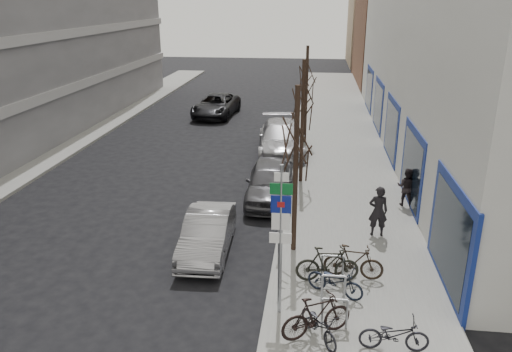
% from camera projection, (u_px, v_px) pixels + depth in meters
% --- Properties ---
extents(ground, '(120.00, 120.00, 0.00)m').
position_uv_depth(ground, '(190.00, 310.00, 13.37)').
color(ground, black).
rests_on(ground, ground).
extents(sidewalk_east, '(5.00, 70.00, 0.15)m').
position_uv_depth(sidewalk_east, '(343.00, 184.00, 22.19)').
color(sidewalk_east, slate).
rests_on(sidewalk_east, ground).
extents(sidewalk_west, '(3.00, 70.00, 0.15)m').
position_uv_depth(sidewalk_west, '(17.00, 171.00, 23.93)').
color(sidewalk_west, slate).
rests_on(sidewalk_west, ground).
extents(brick_building_far, '(12.00, 14.00, 8.00)m').
position_uv_depth(brick_building_far, '(421.00, 41.00, 47.97)').
color(brick_building_far, brown).
rests_on(brick_building_far, ground).
extents(tan_building_far, '(13.00, 12.00, 9.00)m').
position_uv_depth(tan_building_far, '(403.00, 27.00, 61.77)').
color(tan_building_far, '#937A5B').
rests_on(tan_building_far, ground).
extents(highway_sign_pole, '(0.55, 0.10, 4.20)m').
position_uv_depth(highway_sign_pole, '(281.00, 232.00, 12.26)').
color(highway_sign_pole, gray).
rests_on(highway_sign_pole, ground).
extents(bike_rack, '(0.66, 2.26, 0.83)m').
position_uv_depth(bike_rack, '(334.00, 286.00, 13.28)').
color(bike_rack, gray).
rests_on(bike_rack, sidewalk_east).
extents(tree_near, '(1.80, 1.80, 5.50)m').
position_uv_depth(tree_near, '(297.00, 132.00, 14.97)').
color(tree_near, black).
rests_on(tree_near, ground).
extents(tree_mid, '(1.80, 1.80, 5.50)m').
position_uv_depth(tree_mid, '(303.00, 93.00, 21.05)').
color(tree_mid, black).
rests_on(tree_mid, ground).
extents(tree_far, '(1.80, 1.80, 5.50)m').
position_uv_depth(tree_far, '(307.00, 72.00, 27.13)').
color(tree_far, black).
rests_on(tree_far, ground).
extents(meter_front, '(0.10, 0.08, 1.27)m').
position_uv_depth(meter_front, '(279.00, 234.00, 15.62)').
color(meter_front, gray).
rests_on(meter_front, sidewalk_east).
extents(meter_mid, '(0.10, 0.08, 1.27)m').
position_uv_depth(meter_mid, '(289.00, 176.00, 20.77)').
color(meter_mid, gray).
rests_on(meter_mid, sidewalk_east).
extents(meter_back, '(0.10, 0.08, 1.27)m').
position_uv_depth(meter_back, '(295.00, 140.00, 25.91)').
color(meter_back, gray).
rests_on(meter_back, sidewalk_east).
extents(bike_near_left, '(1.21, 1.52, 0.93)m').
position_uv_depth(bike_near_left, '(319.00, 322.00, 11.85)').
color(bike_near_left, black).
rests_on(bike_near_left, sidewalk_east).
extents(bike_near_right, '(1.91, 1.35, 1.13)m').
position_uv_depth(bike_near_right, '(316.00, 316.00, 11.93)').
color(bike_near_right, black).
rests_on(bike_near_right, sidewalk_east).
extents(bike_mid_curb, '(1.70, 1.13, 1.00)m').
position_uv_depth(bike_mid_curb, '(335.00, 279.00, 13.63)').
color(bike_mid_curb, black).
rests_on(bike_mid_curb, sidewalk_east).
extents(bike_mid_inner, '(1.89, 0.74, 1.12)m').
position_uv_depth(bike_mid_inner, '(327.00, 264.00, 14.27)').
color(bike_mid_inner, black).
rests_on(bike_mid_inner, sidewalk_east).
extents(bike_far_curb, '(1.62, 0.51, 0.98)m').
position_uv_depth(bike_far_curb, '(394.00, 332.00, 11.46)').
color(bike_far_curb, black).
rests_on(bike_far_curb, sidewalk_east).
extents(bike_far_inner, '(1.80, 0.72, 1.06)m').
position_uv_depth(bike_far_inner, '(353.00, 262.00, 14.45)').
color(bike_far_inner, black).
rests_on(bike_far_inner, sidewalk_east).
extents(parked_car_front, '(1.58, 4.13, 1.34)m').
position_uv_depth(parked_car_front, '(207.00, 233.00, 16.22)').
color(parked_car_front, '#99999D').
rests_on(parked_car_front, ground).
extents(parked_car_mid, '(2.01, 4.70, 1.58)m').
position_uv_depth(parked_car_mid, '(270.00, 182.00, 20.45)').
color(parked_car_mid, '#46464A').
rests_on(parked_car_mid, ground).
extents(parked_car_back, '(2.94, 6.11, 1.71)m').
position_uv_depth(parked_car_back, '(281.00, 139.00, 26.48)').
color(parked_car_back, '#A8A7AC').
rests_on(parked_car_back, ground).
extents(lane_car, '(2.93, 5.68, 1.53)m').
position_uv_depth(lane_car, '(216.00, 105.00, 35.16)').
color(lane_car, black).
rests_on(lane_car, ground).
extents(pedestrian_near, '(0.67, 0.45, 1.79)m').
position_uv_depth(pedestrian_near, '(378.00, 211.00, 16.97)').
color(pedestrian_near, black).
rests_on(pedestrian_near, sidewalk_east).
extents(pedestrian_far, '(0.68, 0.58, 1.56)m').
position_uv_depth(pedestrian_far, '(407.00, 187.00, 19.50)').
color(pedestrian_far, black).
rests_on(pedestrian_far, sidewalk_east).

